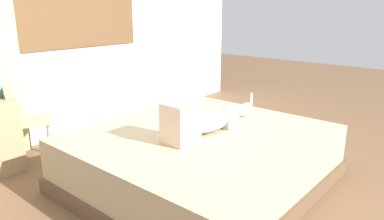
# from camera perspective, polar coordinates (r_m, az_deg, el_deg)

# --- Properties ---
(ground_plane) EXTENTS (16.00, 16.00, 0.00)m
(ground_plane) POSITION_cam_1_polar(r_m,az_deg,el_deg) (3.35, 4.00, -12.38)
(ground_plane) COLOR brown
(back_wall_with_window) EXTENTS (6.40, 0.14, 2.90)m
(back_wall_with_window) POSITION_cam_1_polar(r_m,az_deg,el_deg) (4.75, -19.84, 13.49)
(back_wall_with_window) COLOR silver
(back_wall_with_window) RESTS_ON ground
(bed) EXTENTS (2.17, 1.94, 0.50)m
(bed) POSITION_cam_1_polar(r_m,az_deg,el_deg) (3.36, 1.50, -7.60)
(bed) COLOR brown
(bed) RESTS_ON ground
(person_lying) EXTENTS (0.94, 0.28, 0.34)m
(person_lying) POSITION_cam_1_polar(r_m,az_deg,el_deg) (3.20, 1.59, -1.81)
(person_lying) COLOR #8C939E
(person_lying) RESTS_ON bed
(cat) EXTENTS (0.36, 0.15, 0.21)m
(cat) POSITION_cam_1_polar(r_m,az_deg,el_deg) (3.77, 8.31, 0.08)
(cat) COLOR silver
(cat) RESTS_ON bed
(chair_by_desk) EXTENTS (0.51, 0.51, 0.86)m
(chair_by_desk) POSITION_cam_1_polar(r_m,az_deg,el_deg) (4.07, -25.14, -0.97)
(chair_by_desk) COLOR tan
(chair_by_desk) RESTS_ON ground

